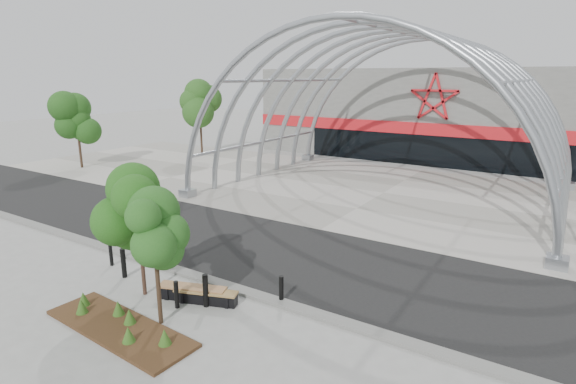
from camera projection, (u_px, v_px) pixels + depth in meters
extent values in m
plane|color=gray|center=(229.00, 284.00, 16.37)|extent=(140.00, 140.00, 0.00)
cube|color=black|center=(282.00, 253.00, 19.23)|extent=(140.00, 7.00, 0.02)
cube|color=gray|center=(383.00, 193.00, 29.02)|extent=(60.00, 17.00, 0.04)
cube|color=slate|center=(225.00, 285.00, 16.15)|extent=(60.00, 0.50, 0.12)
cube|color=slate|center=(454.00, 112.00, 42.71)|extent=(34.00, 15.00, 8.00)
cube|color=black|center=(430.00, 151.00, 37.31)|extent=(22.00, 0.25, 2.60)
cube|color=red|center=(432.00, 129.00, 36.85)|extent=(34.00, 0.30, 1.00)
torus|color=#9DA2A8|center=(330.00, 225.00, 22.90)|extent=(20.36, 0.36, 20.36)
torus|color=#9DA2A8|center=(351.00, 212.00, 24.94)|extent=(20.36, 0.36, 20.36)
torus|color=#9DA2A8|center=(368.00, 202.00, 26.98)|extent=(20.36, 0.36, 20.36)
torus|color=#9DA2A8|center=(383.00, 193.00, 29.02)|extent=(20.36, 0.36, 20.36)
torus|color=#9DA2A8|center=(397.00, 186.00, 31.06)|extent=(20.36, 0.36, 20.36)
torus|color=#9DA2A8|center=(408.00, 179.00, 33.10)|extent=(20.36, 0.36, 20.36)
torus|color=#9DA2A8|center=(418.00, 173.00, 35.14)|extent=(20.36, 0.36, 20.36)
cylinder|color=#9DA2A8|center=(563.00, 171.00, 23.35)|extent=(0.20, 15.00, 0.20)
cylinder|color=#9DA2A8|center=(519.00, 82.00, 23.57)|extent=(0.20, 15.00, 0.20)
cylinder|color=#9DA2A8|center=(392.00, 30.00, 26.51)|extent=(0.20, 15.00, 0.20)
cylinder|color=#9DA2A8|center=(291.00, 80.00, 30.93)|extent=(0.20, 15.00, 0.20)
cylinder|color=#9DA2A8|center=(262.00, 142.00, 33.40)|extent=(0.20, 15.00, 0.20)
cube|color=#9DA2A8|center=(188.00, 193.00, 28.04)|extent=(0.80, 0.80, 0.50)
cube|color=#9DA2A8|center=(308.00, 158.00, 40.28)|extent=(0.80, 0.80, 0.50)
cube|color=#9DA2A8|center=(557.00, 263.00, 17.63)|extent=(0.80, 0.80, 0.50)
cube|color=#9DA2A8|center=(568.00, 186.00, 29.88)|extent=(0.80, 0.80, 0.50)
cube|color=#342414|center=(119.00, 328.00, 13.43)|extent=(5.44, 1.95, 0.10)
cone|color=#36631E|center=(81.00, 306.00, 14.13)|extent=(0.37, 0.37, 0.46)
cone|color=#36631E|center=(129.00, 316.00, 13.55)|extent=(0.37, 0.37, 0.46)
cone|color=#36631E|center=(128.00, 334.00, 12.60)|extent=(0.37, 0.37, 0.46)
cone|color=#36631E|center=(118.00, 308.00, 14.04)|extent=(0.37, 0.37, 0.46)
cone|color=#36631E|center=(165.00, 337.00, 12.48)|extent=(0.37, 0.37, 0.46)
cone|color=#36631E|center=(83.00, 299.00, 14.61)|extent=(0.37, 0.37, 0.46)
cylinder|color=#331D18|center=(143.00, 266.00, 15.35)|extent=(0.13, 0.13, 2.13)
ellipsoid|color=#144B0E|center=(138.00, 212.00, 14.87)|extent=(1.82, 1.82, 2.32)
cylinder|color=black|center=(159.00, 292.00, 13.56)|extent=(0.14, 0.14, 2.05)
ellipsoid|color=#194F18|center=(154.00, 234.00, 13.09)|extent=(1.69, 1.69, 2.23)
cube|color=black|center=(193.00, 294.00, 15.19)|extent=(2.30, 1.18, 0.39)
cube|color=black|center=(169.00, 291.00, 15.37)|extent=(0.30, 0.52, 0.46)
cube|color=black|center=(216.00, 296.00, 15.00)|extent=(0.30, 0.52, 0.46)
cube|color=#A06646|center=(192.00, 287.00, 15.13)|extent=(2.38, 1.28, 0.07)
cube|color=black|center=(206.00, 298.00, 14.97)|extent=(2.11, 1.10, 0.36)
cube|color=black|center=(184.00, 295.00, 15.13)|extent=(0.28, 0.48, 0.42)
cube|color=black|center=(229.00, 300.00, 14.80)|extent=(0.28, 0.48, 0.42)
cube|color=olive|center=(206.00, 291.00, 14.91)|extent=(2.18, 1.18, 0.06)
cylinder|color=black|center=(111.00, 255.00, 17.88)|extent=(0.14, 0.14, 0.88)
cylinder|color=black|center=(124.00, 263.00, 16.80)|extent=(0.18, 0.18, 1.14)
cylinder|color=black|center=(177.00, 295.00, 14.60)|extent=(0.15, 0.15, 0.93)
cylinder|color=black|center=(206.00, 291.00, 14.66)|extent=(0.18, 0.18, 1.13)
cylinder|color=black|center=(281.00, 289.00, 14.93)|extent=(0.15, 0.15, 0.95)
cylinder|color=black|center=(201.00, 138.00, 42.69)|extent=(0.20, 0.20, 3.30)
ellipsoid|color=#224B19|center=(200.00, 106.00, 41.93)|extent=(3.00, 3.00, 3.60)
cylinder|color=black|center=(80.00, 151.00, 36.68)|extent=(0.20, 0.20, 2.75)
ellipsoid|color=#144411|center=(77.00, 121.00, 36.05)|extent=(2.55, 2.55, 3.00)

